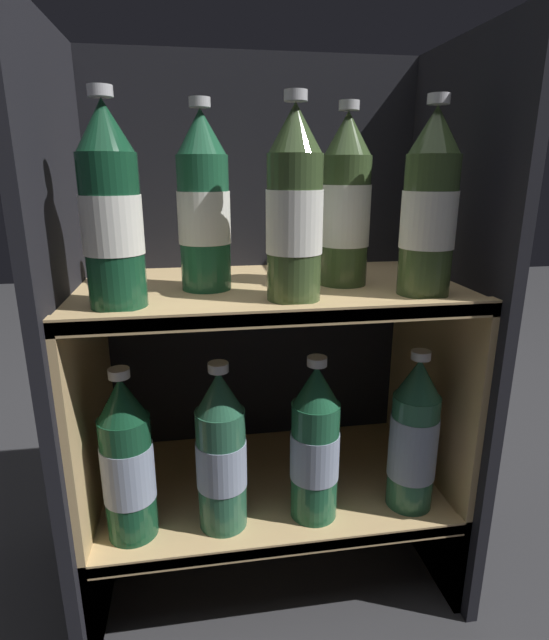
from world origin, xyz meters
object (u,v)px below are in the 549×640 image
object	(u,v)px
bottle_lower_front_0	(127,463)
bottle_lower_front_2	(315,446)
bottle_upper_back_1	(345,206)
bottle_upper_back_0	(204,207)
bottle_upper_front_1	(294,210)
bottle_upper_front_2	(429,209)
bottle_lower_front_1	(221,454)
bottle_lower_front_3	(414,438)
bottle_upper_front_0	(111,212)

from	to	relation	value
bottle_lower_front_0	bottle_lower_front_2	world-z (taller)	same
bottle_upper_back_1	bottle_lower_front_0	xyz separation A→B (m)	(-0.36, -0.09, -0.38)
bottle_upper_back_0	bottle_upper_back_1	distance (m)	0.23
bottle_upper_back_1	bottle_upper_front_1	bearing A→B (deg)	-138.75
bottle_lower_front_0	bottle_lower_front_2	bearing A→B (deg)	-0.00
bottle_upper_front_2	bottle_upper_back_0	distance (m)	0.34
bottle_upper_front_2	bottle_lower_front_0	size ratio (longest dim) A/B	1.00
bottle_upper_front_2	bottle_lower_front_0	distance (m)	0.60
bottle_upper_back_1	bottle_lower_front_1	distance (m)	0.45
bottle_upper_back_0	bottle_lower_front_2	distance (m)	0.42
bottle_lower_front_2	bottle_upper_back_0	bearing A→B (deg)	151.44
bottle_upper_front_1	bottle_lower_front_3	size ratio (longest dim) A/B	1.00
bottle_upper_back_1	bottle_lower_front_2	xyz separation A→B (m)	(-0.06, -0.09, -0.38)
bottle_upper_front_0	bottle_upper_back_0	world-z (taller)	same
bottle_upper_front_2	bottle_lower_front_0	world-z (taller)	bottle_upper_front_2
bottle_upper_front_2	bottle_upper_back_0	bearing A→B (deg)	164.81
bottle_lower_front_0	bottle_lower_front_3	size ratio (longest dim) A/B	1.00
bottle_upper_front_2	bottle_lower_front_1	size ratio (longest dim) A/B	1.00
bottle_upper_back_0	bottle_upper_back_1	size ratio (longest dim) A/B	1.00
bottle_upper_front_0	bottle_upper_back_1	size ratio (longest dim) A/B	1.00
bottle_upper_front_0	bottle_upper_back_1	xyz separation A→B (m)	(0.35, 0.09, -0.00)
bottle_upper_back_0	bottle_lower_front_2	size ratio (longest dim) A/B	1.00
bottle_upper_front_1	bottle_lower_front_2	size ratio (longest dim) A/B	1.00
bottle_upper_front_1	bottle_upper_back_0	distance (m)	0.15
bottle_upper_front_0	bottle_lower_front_0	distance (m)	0.38
bottle_upper_back_0	bottle_lower_front_3	size ratio (longest dim) A/B	1.00
bottle_upper_front_0	bottle_upper_back_1	world-z (taller)	same
bottle_lower_front_1	bottle_lower_front_2	xyz separation A→B (m)	(0.15, -0.00, -0.00)
bottle_upper_front_1	bottle_lower_front_0	world-z (taller)	bottle_upper_front_1
bottle_upper_front_1	bottle_upper_back_1	size ratio (longest dim) A/B	1.00
bottle_upper_front_0	bottle_upper_back_0	bearing A→B (deg)	35.48
bottle_upper_front_1	bottle_upper_back_0	bearing A→B (deg)	144.52
bottle_upper_back_1	bottle_lower_front_2	bearing A→B (deg)	-125.21
bottle_upper_front_0	bottle_lower_front_3	xyz separation A→B (m)	(0.46, 0.00, -0.38)
bottle_lower_front_0	bottle_upper_back_1	bearing A→B (deg)	13.83
bottle_upper_front_2	bottle_lower_front_2	xyz separation A→B (m)	(-0.16, -0.00, -0.38)
bottle_upper_front_0	bottle_lower_front_0	size ratio (longest dim) A/B	1.00
bottle_upper_front_2	bottle_lower_front_1	world-z (taller)	bottle_upper_front_2
bottle_lower_front_2	bottle_lower_front_1	bearing A→B (deg)	180.00
bottle_upper_front_0	bottle_lower_front_2	distance (m)	0.48
bottle_upper_front_0	bottle_lower_front_3	world-z (taller)	bottle_upper_front_0
bottle_lower_front_1	bottle_lower_front_3	distance (m)	0.33
bottle_lower_front_0	bottle_lower_front_3	xyz separation A→B (m)	(0.47, 0.00, -0.00)
bottle_lower_front_3	bottle_lower_front_2	bearing A→B (deg)	-180.00
bottle_upper_back_0	bottle_lower_front_0	xyz separation A→B (m)	(-0.14, -0.09, -0.38)
bottle_lower_front_3	bottle_lower_front_1	bearing A→B (deg)	180.00
bottle_upper_back_0	bottle_lower_front_3	bearing A→B (deg)	-14.85
bottle_upper_front_2	bottle_lower_front_3	distance (m)	0.38
bottle_upper_front_0	bottle_upper_front_2	xyz separation A→B (m)	(0.45, 0.00, -0.00)
bottle_upper_back_1	bottle_lower_front_2	distance (m)	0.40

